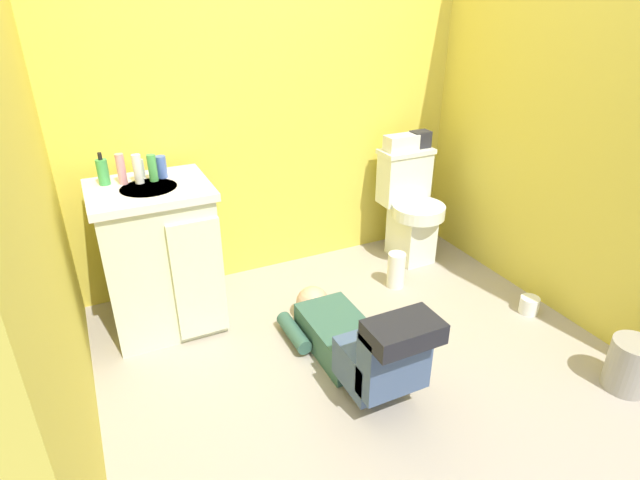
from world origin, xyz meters
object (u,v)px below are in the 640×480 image
Objects in this scene: bottle_white at (138,169)px; bottle_blue at (161,167)px; bottle_green at (152,168)px; tissue_box at (401,143)px; toilet at (410,207)px; soap_dispenser at (103,172)px; trash_can at (630,365)px; faucet at (142,169)px; person_plumber at (356,341)px; toilet_paper_roll at (529,305)px; bottle_pink at (121,169)px; toiletry_bag at (420,139)px; paper_towel_roll at (396,270)px; vanity_cabinet at (160,257)px.

bottle_white is 0.13m from bottle_blue.
tissue_box is at bearing 3.67° from bottle_green.
toilet is 1.94m from soap_dispenser.
trash_can is at bearing -38.13° from soap_dispenser.
faucet is (-1.68, 0.06, 0.50)m from toilet.
person_plumber is at bearing -131.28° from tissue_box.
bottle_green is 0.54× the size of trash_can.
bottle_white is 0.58× the size of trash_can.
bottle_pink is at bearing 155.66° from toilet_paper_roll.
toilet is at bearing 44.58° from person_plumber.
person_plumber is at bearing -135.42° from toilet.
toilet is 7.50× the size of faucet.
tissue_box is at bearing 180.00° from toiletry_bag.
toiletry_bag is at bearing 3.33° from bottle_white.
faucet is 0.08m from bottle_white.
toilet_paper_roll is at bearing 84.81° from trash_can.
bottle_green is at bearing -12.27° from soap_dispenser.
person_plumber is at bearing -46.80° from bottle_pink.
paper_towel_roll reaches higher than toilet_paper_roll.
soap_dispenser reaches higher than person_plumber.
bottle_white is 0.07m from bottle_green.
soap_dispenser is 0.72× the size of paper_towel_roll.
toilet is 0.44m from tissue_box.
toiletry_bag is (1.03, 1.00, 0.63)m from person_plumber.
toilet is 2.91× the size of trash_can.
trash_can is (1.86, -1.48, -0.29)m from vanity_cabinet.
toiletry_bag is at bearing 3.36° from bottle_green.
bottle_green is 1.57m from paper_towel_roll.
bottle_pink is 0.20m from bottle_blue.
bottle_green is at bearing -179.60° from toilet.
toilet_paper_roll is (1.92, -0.82, -0.37)m from vanity_cabinet.
faucet is 2.30m from toilet_paper_roll.
bottle_white is at bearing -18.48° from soap_dispenser.
bottle_white is at bearing 155.34° from toilet_paper_roll.
bottle_pink reaches higher than trash_can.
paper_towel_roll is (0.62, 0.59, -0.06)m from person_plumber.
bottle_pink is at bearing 133.20° from person_plumber.
toilet is 0.51m from paper_towel_roll.
bottle_green is 2.51m from trash_can.
faucet is 0.60× the size of soap_dispenser.
toiletry_bag is at bearing 5.69° from vanity_cabinet.
faucet is at bearing 153.24° from toilet_paper_roll.
bottle_green is at bearing -58.31° from faucet.
vanity_cabinet is at bearing -174.31° from toiletry_bag.
bottle_blue reaches higher than person_plumber.
toilet is 4.78× the size of bottle_pink.
faucet reaches higher than vanity_cabinet.
tissue_box is at bearing 6.21° from vanity_cabinet.
soap_dispenser reaches higher than bottle_green.
toilet is at bearing 0.49° from bottle_white.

